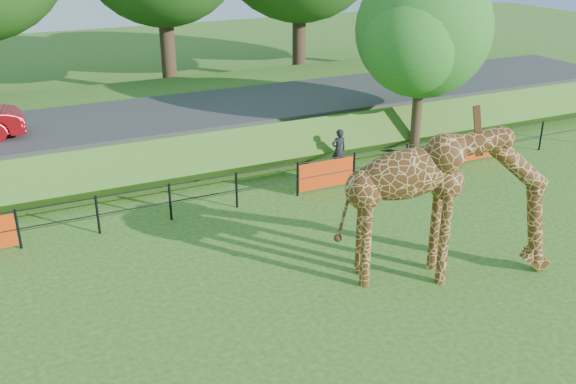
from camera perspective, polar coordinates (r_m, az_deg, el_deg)
name	(u,v)px	position (r m, az deg, el deg)	size (l,w,h in m)	color
ground	(388,361)	(12.93, 8.91, -14.61)	(90.00, 90.00, 0.00)	#255816
giraffe	(449,205)	(15.12, 14.12, -1.09)	(5.17, 0.95, 3.69)	#4E2A10
perimeter_fence	(237,190)	(18.86, -4.59, 0.17)	(28.07, 0.10, 1.10)	black
embankment	(167,121)	(25.59, -10.74, 6.24)	(40.00, 9.00, 1.30)	#255816
road	(176,113)	(24.00, -9.90, 6.96)	(40.00, 5.00, 0.12)	#2A2A2C
visitor	(339,150)	(21.70, 4.53, 3.76)	(0.53, 0.35, 1.45)	black
tree_east	(425,35)	(22.84, 12.06, 13.52)	(5.40, 4.71, 6.76)	#342217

